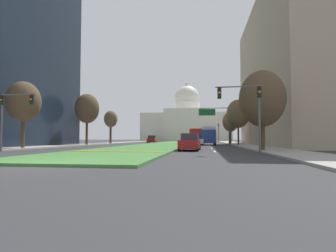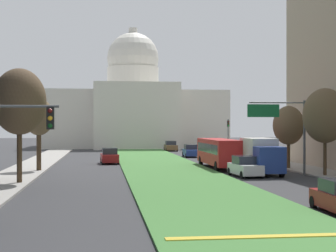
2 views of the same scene
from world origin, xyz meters
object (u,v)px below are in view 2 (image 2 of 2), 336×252
sedan_far_horizon (191,151)px  street_tree_left_mid (19,102)px  street_tree_right_mid (325,116)px  street_tree_left_far (39,118)px  overhead_guide_sign (284,122)px  sedan_midblock (245,167)px  street_tree_right_far (289,126)px  sedan_distant (110,156)px  traffic_light_far_right (228,133)px  sedan_very_far (171,146)px  box_truck_delivery (261,156)px  city_bus (219,151)px  capitol_building (133,111)px

sedan_far_horizon → street_tree_left_mid: bearing=-119.4°
street_tree_right_mid → street_tree_left_far: 25.79m
overhead_guide_sign → sedan_midblock: overhead_guide_sign is taller
street_tree_right_far → sedan_distant: street_tree_right_far is taller
traffic_light_far_right → overhead_guide_sign: (-1.67, -27.35, 1.31)m
sedan_distant → street_tree_left_mid: bearing=-108.4°
street_tree_left_far → sedan_very_far: bearing=65.9°
sedan_very_far → sedan_distant: bearing=-110.3°
street_tree_left_mid → street_tree_left_far: (0.15, 10.64, -1.03)m
street_tree_left_mid → street_tree_left_far: 10.69m
traffic_light_far_right → box_truck_delivery: 26.20m
sedan_far_horizon → sedan_very_far: sedan_far_horizon is taller
overhead_guide_sign → street_tree_left_mid: (-21.52, -4.00, 1.44)m
overhead_guide_sign → sedan_far_horizon: (-3.41, 28.21, -3.82)m
street_tree_right_mid → sedan_distant: (-17.89, 17.68, -4.32)m
overhead_guide_sign → sedan_far_horizon: size_ratio=1.38×
street_tree_right_mid → street_tree_right_far: size_ratio=1.20×
street_tree_right_far → street_tree_left_mid: bearing=-156.8°
sedan_far_horizon → city_bus: 19.47m
sedan_very_far → capitol_building: bearing=105.5°
street_tree_left_far → sedan_midblock: (17.91, -6.87, -4.21)m
capitol_building → box_truck_delivery: bearing=-83.0°
sedan_far_horizon → capitol_building: bearing=99.2°
sedan_distant → sedan_very_far: (10.68, 28.95, -0.03)m
sedan_far_horizon → traffic_light_far_right: bearing=-9.7°
street_tree_left_mid → city_bus: street_tree_left_mid is taller
box_truck_delivery → street_tree_right_mid: bearing=-28.4°
overhead_guide_sign → sedan_far_horizon: overhead_guide_sign is taller
sedan_midblock → sedan_far_horizon: 28.44m
capitol_building → street_tree_right_far: bearing=-78.3°
traffic_light_far_right → city_bus: size_ratio=0.47×
overhead_guide_sign → city_bus: (-3.73, 8.77, -2.86)m
capitol_building → street_tree_left_far: bearing=-101.8°
traffic_light_far_right → street_tree_right_mid: bearing=-86.9°
sedan_midblock → sedan_distant: 20.14m
street_tree_left_mid → box_truck_delivery: size_ratio=1.33×
capitol_building → overhead_guide_sign: (9.30, -64.57, -2.70)m
street_tree_right_far → sedan_very_far: size_ratio=1.44×
sedan_far_horizon → sedan_very_far: bearing=92.0°
box_truck_delivery → sedan_far_horizon: bearing=93.9°
overhead_guide_sign → box_truck_delivery: (-1.56, 1.39, -2.95)m
traffic_light_far_right → sedan_far_horizon: 5.73m
sedan_midblock → box_truck_delivery: (1.90, 1.62, 0.86)m
street_tree_left_mid → street_tree_right_mid: (24.72, 2.81, -0.90)m
traffic_light_far_right → sedan_distant: traffic_light_far_right is taller
traffic_light_far_right → street_tree_left_mid: bearing=-126.5°
street_tree_left_mid → overhead_guide_sign: bearing=10.5°
overhead_guide_sign → street_tree_left_mid: size_ratio=0.76×
street_tree_right_mid → street_tree_left_far: street_tree_right_mid is taller
traffic_light_far_right → street_tree_right_far: size_ratio=0.83×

